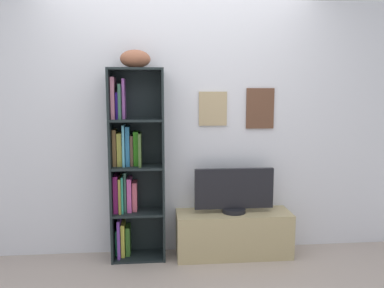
{
  "coord_description": "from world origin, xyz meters",
  "views": [
    {
      "loc": [
        -0.2,
        -2.43,
        1.52
      ],
      "look_at": [
        0.1,
        0.85,
        1.07
      ],
      "focal_mm": 35.41,
      "sensor_mm": 36.0,
      "label": 1
    }
  ],
  "objects": [
    {
      "name": "football",
      "position": [
        -0.38,
        0.96,
        1.81
      ],
      "size": [
        0.3,
        0.22,
        0.16
      ],
      "primitive_type": "ellipsoid",
      "rotation": [
        0.0,
        0.0,
        0.25
      ],
      "color": "#94543B",
      "rests_on": "bookshelf"
    },
    {
      "name": "television",
      "position": [
        0.5,
        0.92,
        0.62
      ],
      "size": [
        0.73,
        0.22,
        0.41
      ],
      "color": "black",
      "rests_on": "tv_stand"
    },
    {
      "name": "back_wall",
      "position": [
        0.0,
        1.13,
        1.19
      ],
      "size": [
        4.8,
        0.08,
        2.37
      ],
      "color": "silver",
      "rests_on": "ground"
    },
    {
      "name": "bookshelf",
      "position": [
        -0.44,
        0.99,
        0.85
      ],
      "size": [
        0.48,
        0.29,
        1.73
      ],
      "color": "black",
      "rests_on": "ground"
    },
    {
      "name": "tv_stand",
      "position": [
        0.5,
        0.92,
        0.21
      ],
      "size": [
        1.07,
        0.35,
        0.42
      ],
      "color": "tan",
      "rests_on": "ground"
    }
  ]
}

